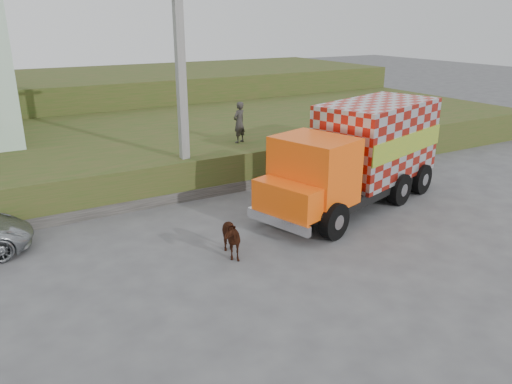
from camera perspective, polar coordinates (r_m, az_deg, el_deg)
ground at (r=16.05m, az=1.78°, el=-4.59°), size 120.00×120.00×0.00m
embankment at (r=24.43m, az=-10.72°, el=5.34°), size 40.00×12.00×1.50m
embankment_far at (r=35.66m, az=-17.50°, el=10.35°), size 40.00×12.00×3.00m
retaining_strip at (r=18.70m, az=-10.29°, el=-0.70°), size 16.00×0.50×0.40m
utility_pole at (r=18.50m, az=-8.50°, el=11.57°), size 1.20×0.30×8.00m
cargo_truck at (r=18.40m, az=11.79°, el=4.30°), size 8.50×4.76×3.62m
cow at (r=14.29m, az=-3.29°, el=-5.13°), size 0.83×1.48×1.19m
pedestrian at (r=21.08m, az=-1.93°, el=7.97°), size 0.74×0.63×1.72m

